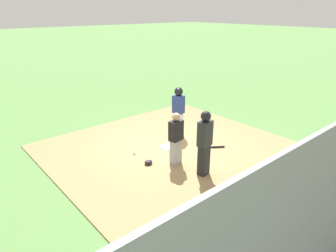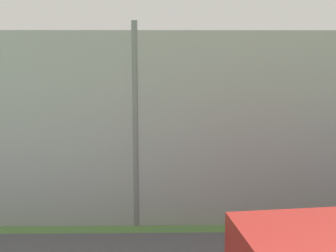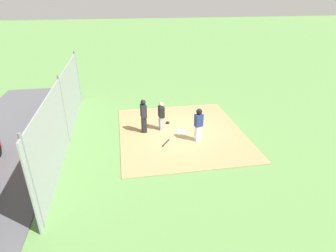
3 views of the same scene
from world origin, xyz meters
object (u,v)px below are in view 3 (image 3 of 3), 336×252
object	(u,v)px
home_plate	(181,132)
baseball	(182,122)
umpire	(144,115)
baseball_bat	(166,143)
catcher_mask	(168,122)
catcher	(161,116)
runner	(199,122)

from	to	relation	value
home_plate	baseball	xyz separation A→B (m)	(-1.11, 0.28, 0.03)
umpire	baseball_bat	size ratio (longest dim) A/B	2.36
catcher_mask	catcher	bearing A→B (deg)	-35.09
umpire	baseball	distance (m)	2.49
runner	baseball	distance (m)	2.36
home_plate	runner	distance (m)	1.54
runner	baseball	world-z (taller)	runner
umpire	catcher_mask	size ratio (longest dim) A/B	7.50
baseball	runner	bearing A→B (deg)	9.11
catcher	umpire	xyz separation A→B (m)	(0.16, -0.94, 0.16)
home_plate	baseball	size ratio (longest dim) A/B	5.95
umpire	catcher_mask	world-z (taller)	umpire
catcher	catcher_mask	xyz separation A→B (m)	(-0.65, 0.45, -0.73)
runner	baseball_bat	distance (m)	1.88
baseball_bat	runner	bearing A→B (deg)	126.96
runner	umpire	bearing A→B (deg)	43.40
umpire	runner	size ratio (longest dim) A/B	1.06
umpire	catcher_mask	bearing A→B (deg)	19.15
home_plate	catcher	size ratio (longest dim) A/B	0.29
baseball_bat	catcher_mask	world-z (taller)	catcher_mask
catcher	catcher_mask	world-z (taller)	catcher
catcher	runner	size ratio (longest dim) A/B	0.91
runner	baseball_bat	xyz separation A→B (m)	(0.04, -1.62, -0.95)
umpire	catcher_mask	xyz separation A→B (m)	(-0.80, 1.40, -0.89)
umpire	baseball_bat	xyz separation A→B (m)	(1.43, 0.91, -0.92)
catcher	umpire	size ratio (longest dim) A/B	0.86
catcher	baseball_bat	size ratio (longest dim) A/B	2.02
home_plate	runner	size ratio (longest dim) A/B	0.26
baseball	umpire	bearing A→B (deg)	-71.18
home_plate	catcher	bearing A→B (deg)	-117.95
baseball_bat	umpire	bearing A→B (deg)	-112.03
catcher	catcher_mask	distance (m)	1.08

